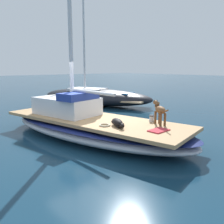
% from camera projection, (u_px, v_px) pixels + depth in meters
% --- Properties ---
extents(ground_plane, '(120.00, 120.00, 0.00)m').
position_uv_depth(ground_plane, '(92.00, 137.00, 8.06)').
color(ground_plane, '#143347').
extents(sailboat_main, '(3.89, 7.59, 0.66)m').
position_uv_depth(sailboat_main, '(92.00, 128.00, 8.00)').
color(sailboat_main, '#B2B7C1').
rests_on(sailboat_main, ground).
extents(mast_main, '(0.14, 2.27, 6.79)m').
position_uv_depth(mast_main, '(73.00, 24.00, 7.79)').
color(mast_main, silver).
rests_on(mast_main, sailboat_main).
extents(cabin_house, '(1.81, 2.46, 0.84)m').
position_uv_depth(cabin_house, '(68.00, 105.00, 8.52)').
color(cabin_house, silver).
rests_on(cabin_house, sailboat_main).
extents(dog_black, '(0.48, 0.91, 0.22)m').
position_uv_depth(dog_black, '(118.00, 123.00, 6.83)').
color(dog_black, black).
rests_on(dog_black, sailboat_main).
extents(dog_brown, '(0.51, 0.87, 0.70)m').
position_uv_depth(dog_brown, '(160.00, 110.00, 7.00)').
color(dog_brown, brown).
rests_on(dog_brown, sailboat_main).
extents(deck_winch, '(0.16, 0.16, 0.21)m').
position_uv_depth(deck_winch, '(152.00, 119.00, 7.40)').
color(deck_winch, '#B7B7BC').
rests_on(deck_winch, sailboat_main).
extents(coiled_rope, '(0.32, 0.32, 0.04)m').
position_uv_depth(coiled_rope, '(105.00, 125.00, 6.90)').
color(coiled_rope, beige).
rests_on(coiled_rope, sailboat_main).
extents(deck_towel, '(0.57, 0.38, 0.03)m').
position_uv_depth(deck_towel, '(159.00, 130.00, 6.36)').
color(deck_towel, '#C6333D').
rests_on(deck_towel, sailboat_main).
extents(moored_boat_starboard_side, '(4.96, 7.77, 6.51)m').
position_uv_depth(moored_boat_starboard_side, '(95.00, 96.00, 14.87)').
color(moored_boat_starboard_side, black).
rests_on(moored_boat_starboard_side, ground).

